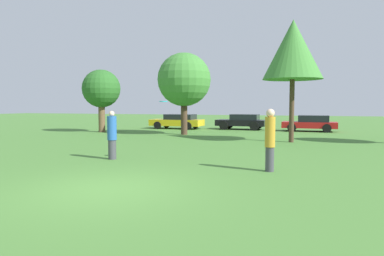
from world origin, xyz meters
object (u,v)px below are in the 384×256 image
at_px(tree_2, 293,50).
at_px(parked_car_black, 242,121).
at_px(person_thrower, 112,135).
at_px(parked_car_yellow, 178,121).
at_px(tree_0, 101,89).
at_px(frisbee, 163,101).
at_px(parked_car_red, 311,123).
at_px(tree_1, 184,80).
at_px(person_catcher, 270,139).

distance_m(tree_2, parked_car_black, 10.58).
height_order(person_thrower, parked_car_yellow, person_thrower).
bearing_deg(tree_2, tree_0, 168.29).
relative_size(frisbee, parked_car_black, 0.07).
bearing_deg(parked_car_red, frisbee, 74.10).
xyz_separation_m(frisbee, tree_0, (-9.48, 10.77, 1.02)).
relative_size(tree_1, tree_2, 0.84).
xyz_separation_m(person_thrower, parked_car_black, (1.84, 16.91, -0.23)).
bearing_deg(parked_car_black, tree_2, 117.28).
bearing_deg(tree_2, tree_1, 159.52).
bearing_deg(frisbee, person_catcher, -11.54).
xyz_separation_m(tree_2, parked_car_yellow, (-9.50, 7.91, -4.26)).
bearing_deg(tree_0, frisbee, -48.65).
bearing_deg(parked_car_yellow, frisbee, 110.54).
relative_size(person_thrower, parked_car_black, 0.45).
relative_size(tree_0, parked_car_yellow, 1.04).
bearing_deg(parked_car_yellow, tree_0, 53.27).
bearing_deg(tree_0, parked_car_red, 20.55).
relative_size(tree_0, tree_2, 0.70).
bearing_deg(tree_1, tree_0, 178.47).
bearing_deg(person_catcher, parked_car_yellow, -55.36).
bearing_deg(tree_2, frisbee, -117.02).
relative_size(tree_1, parked_car_black, 1.36).
xyz_separation_m(tree_0, tree_1, (6.49, -0.17, 0.52)).
bearing_deg(tree_1, parked_car_yellow, 114.86).
bearing_deg(tree_0, parked_car_black, 32.43).
relative_size(frisbee, parked_car_red, 0.07).
distance_m(tree_1, tree_2, 7.63).
bearing_deg(person_thrower, parked_car_black, 89.48).
relative_size(frisbee, parked_car_yellow, 0.07).
xyz_separation_m(tree_0, parked_car_black, (9.35, 5.94, -2.47)).
bearing_deg(parked_car_black, frisbee, 92.11).
bearing_deg(tree_2, person_catcher, -91.83).
distance_m(tree_2, parked_car_red, 9.38).
distance_m(tree_1, parked_car_yellow, 6.56).
xyz_separation_m(person_catcher, tree_0, (-13.26, 11.54, 2.16)).
distance_m(parked_car_yellow, parked_car_black, 5.37).
height_order(parked_car_yellow, parked_car_black, parked_car_black).
xyz_separation_m(tree_0, parked_car_red, (14.62, 5.48, -2.51)).
distance_m(person_thrower, person_catcher, 5.78).
distance_m(person_catcher, frisbee, 4.03).
xyz_separation_m(person_thrower, parked_car_red, (7.11, 16.45, -0.26)).
relative_size(person_catcher, tree_1, 0.35).
bearing_deg(parked_car_black, person_thrower, 85.45).
distance_m(tree_1, parked_car_black, 7.38).
height_order(tree_2, parked_car_yellow, tree_2).
bearing_deg(tree_2, parked_car_yellow, 140.19).
relative_size(tree_2, parked_car_yellow, 1.47).
height_order(person_thrower, frisbee, frisbee).
height_order(frisbee, tree_0, tree_0).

